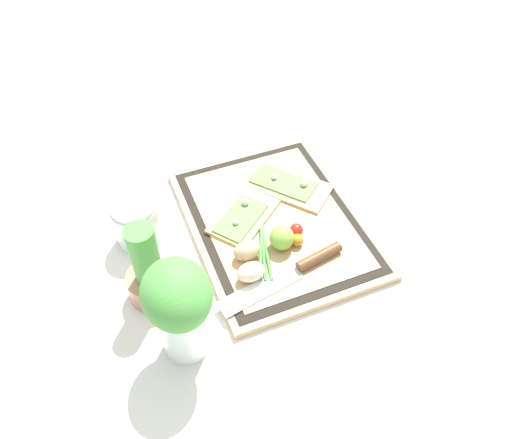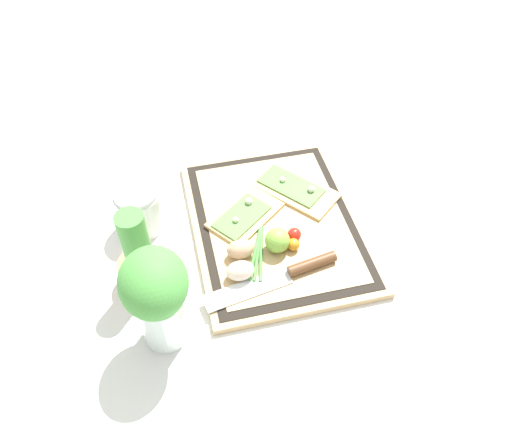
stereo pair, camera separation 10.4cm
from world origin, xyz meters
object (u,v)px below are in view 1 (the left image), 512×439
at_px(egg_brown, 247,251).
at_px(cherry_tomato_yellow, 297,240).
at_px(herb_pot, 150,274).
at_px(herb_glass, 179,306).
at_px(pizza_slice_far, 243,216).
at_px(knife, 302,266).
at_px(lime, 282,238).
at_px(sauce_jar, 138,224).
at_px(pizza_slice_near, 288,185).
at_px(egg_pink, 251,272).
at_px(cherry_tomato_red, 296,230).

height_order(egg_brown, cherry_tomato_yellow, egg_brown).
xyz_separation_m(herb_pot, herb_glass, (-0.13, -0.03, 0.06)).
xyz_separation_m(pizza_slice_far, knife, (-0.17, -0.06, 0.00)).
distance_m(herb_pot, herb_glass, 0.15).
xyz_separation_m(pizza_slice_far, lime, (-0.10, -0.05, 0.02)).
bearing_deg(herb_glass, pizza_slice_far, -40.03).
bearing_deg(sauce_jar, cherry_tomato_yellow, -117.18).
height_order(pizza_slice_near, lime, lime).
height_order(egg_pink, herb_glass, herb_glass).
distance_m(knife, herb_pot, 0.29).
bearing_deg(knife, cherry_tomato_yellow, -16.10).
bearing_deg(sauce_jar, knife, -127.47).
xyz_separation_m(pizza_slice_far, egg_pink, (-0.15, 0.04, 0.01)).
distance_m(knife, lime, 0.07).
distance_m(knife, cherry_tomato_yellow, 0.06).
height_order(pizza_slice_far, egg_pink, egg_pink).
xyz_separation_m(pizza_slice_near, egg_brown, (-0.15, 0.16, 0.01)).
height_order(lime, cherry_tomato_red, lime).
bearing_deg(cherry_tomato_red, cherry_tomato_yellow, 159.74).
distance_m(egg_pink, herb_glass, 0.20).
bearing_deg(egg_pink, cherry_tomato_yellow, -69.64).
bearing_deg(sauce_jar, herb_pot, 177.35).
xyz_separation_m(knife, lime, (0.07, 0.01, 0.02)).
bearing_deg(herb_glass, sauce_jar, 4.19).
relative_size(lime, herb_glass, 0.24).
height_order(pizza_slice_near, cherry_tomato_red, cherry_tomato_red).
height_order(knife, herb_glass, herb_glass).
relative_size(egg_brown, lime, 1.09).
relative_size(cherry_tomato_red, sauce_jar, 0.28).
bearing_deg(herb_glass, cherry_tomato_red, -62.26).
bearing_deg(knife, egg_brown, 52.88).
bearing_deg(cherry_tomato_red, lime, 111.79).
bearing_deg(lime, herb_pot, 90.70).
bearing_deg(lime, cherry_tomato_yellow, -103.55).
bearing_deg(egg_brown, knife, -127.12).
distance_m(egg_pink, herb_pot, 0.19).
xyz_separation_m(lime, cherry_tomato_red, (0.02, -0.04, -0.01)).
relative_size(knife, herb_pot, 1.47).
bearing_deg(pizza_slice_far, herb_glass, 139.97).
bearing_deg(lime, egg_brown, 90.37).
height_order(pizza_slice_near, cherry_tomato_yellow, cherry_tomato_yellow).
xyz_separation_m(herb_pot, sauce_jar, (0.15, -0.01, -0.02)).
distance_m(pizza_slice_near, sauce_jar, 0.34).
height_order(egg_brown, cherry_tomato_red, egg_brown).
bearing_deg(cherry_tomato_yellow, knife, 163.90).
bearing_deg(herb_pot, lime, -89.30).
relative_size(lime, cherry_tomato_yellow, 1.98).
relative_size(egg_pink, herb_pot, 0.30).
height_order(cherry_tomato_red, herb_pot, herb_pot).
xyz_separation_m(pizza_slice_far, herb_pot, (-0.10, 0.22, 0.04)).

